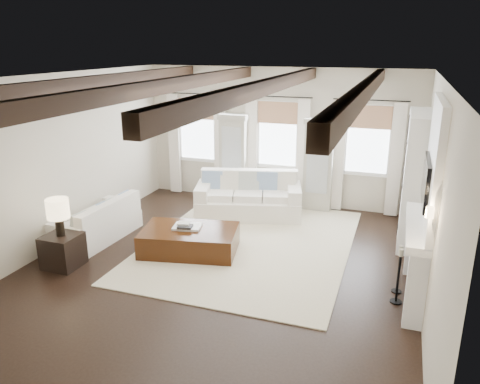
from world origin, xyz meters
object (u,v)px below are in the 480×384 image
(sofa_back, at_px, (248,198))
(side_table_front, at_px, (63,251))
(sofa_left, at_px, (100,224))
(ottoman, at_px, (190,241))
(side_table_back, at_px, (233,187))

(sofa_back, distance_m, side_table_front, 4.11)
(sofa_left, relative_size, ottoman, 1.11)
(ottoman, bearing_deg, side_table_back, 84.53)
(sofa_back, height_order, sofa_left, sofa_back)
(sofa_left, xyz_separation_m, side_table_front, (0.10, -1.21, -0.04))
(side_table_back, bearing_deg, side_table_front, -108.12)
(sofa_left, height_order, ottoman, sofa_left)
(sofa_back, xyz_separation_m, sofa_left, (-2.34, -2.25, -0.07))
(sofa_left, relative_size, side_table_back, 3.48)
(side_table_front, bearing_deg, sofa_back, 57.09)
(ottoman, xyz_separation_m, side_table_back, (-0.34, 3.28, 0.05))
(side_table_back, bearing_deg, ottoman, -84.12)
(ottoman, distance_m, side_table_front, 2.21)
(ottoman, height_order, side_table_back, side_table_back)
(sofa_back, relative_size, ottoman, 1.44)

